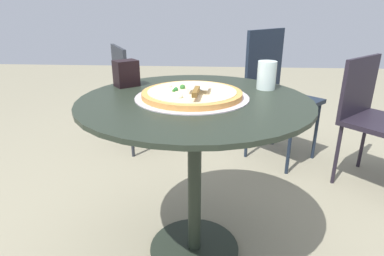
% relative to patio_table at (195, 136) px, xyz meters
% --- Properties ---
extents(ground_plane, '(10.00, 10.00, 0.00)m').
position_rel_patio_table_xyz_m(ground_plane, '(0.00, 0.00, -0.59)').
color(ground_plane, gray).
extents(patio_table, '(0.93, 0.93, 0.75)m').
position_rel_patio_table_xyz_m(patio_table, '(0.00, 0.00, 0.00)').
color(patio_table, '#222920').
rests_on(patio_table, ground).
extents(pizza_on_tray, '(0.46, 0.46, 0.05)m').
position_rel_patio_table_xyz_m(pizza_on_tray, '(-0.01, -0.01, 0.18)').
color(pizza_on_tray, silver).
rests_on(pizza_on_tray, patio_table).
extents(pizza_server, '(0.21, 0.09, 0.02)m').
position_rel_patio_table_xyz_m(pizza_server, '(0.06, 0.01, 0.22)').
color(pizza_server, silver).
rests_on(pizza_server, pizza_on_tray).
extents(drinking_cup, '(0.08, 0.08, 0.12)m').
position_rel_patio_table_xyz_m(drinking_cup, '(-0.18, 0.30, 0.22)').
color(drinking_cup, silver).
rests_on(drinking_cup, patio_table).
extents(napkin_dispenser, '(0.12, 0.13, 0.12)m').
position_rel_patio_table_xyz_m(napkin_dispenser, '(-0.19, -0.32, 0.22)').
color(napkin_dispenser, black).
rests_on(napkin_dispenser, patio_table).
extents(patio_chair_near, '(0.60, 0.60, 0.81)m').
position_rel_patio_table_xyz_m(patio_chair_near, '(-0.73, 1.08, -0.11)').
color(patio_chair_near, black).
rests_on(patio_chair_near, ground).
extents(patio_chair_far, '(0.60, 0.60, 0.94)m').
position_rel_patio_table_xyz_m(patio_chair_far, '(-1.11, 0.53, -0.05)').
color(patio_chair_far, '#1A2534').
rests_on(patio_chair_far, ground).
extents(patio_chair_corner, '(0.58, 0.58, 0.82)m').
position_rel_patio_table_xyz_m(patio_chair_corner, '(-1.21, -0.53, -0.10)').
color(patio_chair_corner, '#272A31').
rests_on(patio_chair_corner, ground).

